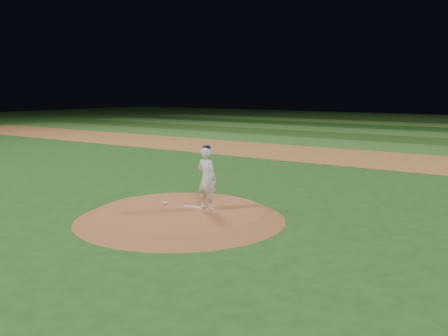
{
  "coord_description": "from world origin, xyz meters",
  "views": [
    {
      "loc": [
        8.24,
        -9.77,
        3.4
      ],
      "look_at": [
        0.0,
        2.0,
        1.1
      ],
      "focal_mm": 40.0,
      "sensor_mm": 36.0,
      "label": 1
    }
  ],
  "objects_px": {
    "pitchers_mound": "(180,214)",
    "rosin_bag": "(165,203)",
    "pitcher_on_mound": "(207,178)",
    "pitching_rubber": "(193,207)"
  },
  "relations": [
    {
      "from": "pitchers_mound",
      "to": "pitcher_on_mound",
      "type": "distance_m",
      "value": 1.19
    },
    {
      "from": "pitchers_mound",
      "to": "pitching_rubber",
      "type": "relative_size",
      "value": 10.45
    },
    {
      "from": "rosin_bag",
      "to": "pitcher_on_mound",
      "type": "relative_size",
      "value": 0.08
    },
    {
      "from": "pitching_rubber",
      "to": "rosin_bag",
      "type": "bearing_deg",
      "value": 178.4
    },
    {
      "from": "pitcher_on_mound",
      "to": "pitching_rubber",
      "type": "bearing_deg",
      "value": -167.82
    },
    {
      "from": "pitchers_mound",
      "to": "pitcher_on_mound",
      "type": "bearing_deg",
      "value": 42.76
    },
    {
      "from": "pitcher_on_mound",
      "to": "rosin_bag",
      "type": "bearing_deg",
      "value": -169.63
    },
    {
      "from": "pitchers_mound",
      "to": "rosin_bag",
      "type": "bearing_deg",
      "value": 161.9
    },
    {
      "from": "rosin_bag",
      "to": "pitchers_mound",
      "type": "bearing_deg",
      "value": -18.1
    },
    {
      "from": "rosin_bag",
      "to": "pitcher_on_mound",
      "type": "height_order",
      "value": "pitcher_on_mound"
    }
  ]
}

